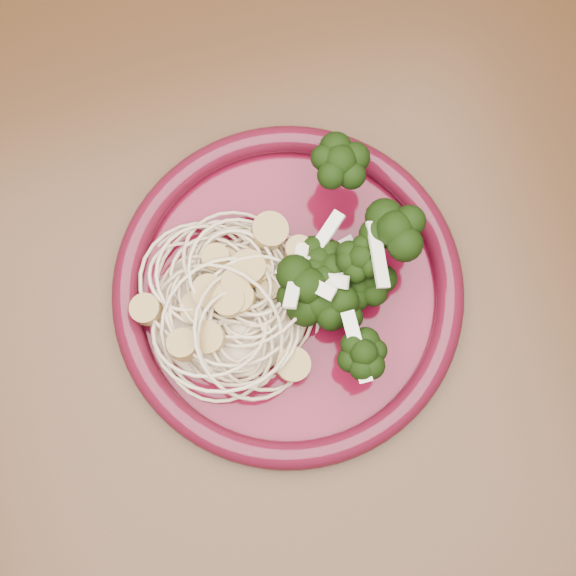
# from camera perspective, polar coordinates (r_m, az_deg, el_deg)

# --- Properties ---
(dining_table) EXTENTS (1.20, 0.80, 0.75)m
(dining_table) POSITION_cam_1_polar(r_m,az_deg,el_deg) (0.73, -0.60, -0.74)
(dining_table) COLOR #472814
(dining_table) RESTS_ON ground
(dinner_plate) EXTENTS (0.28, 0.28, 0.02)m
(dinner_plate) POSITION_cam_1_polar(r_m,az_deg,el_deg) (0.62, 0.00, -0.21)
(dinner_plate) COLOR #54081A
(dinner_plate) RESTS_ON dining_table
(spaghetti_pile) EXTENTS (0.13, 0.11, 0.03)m
(spaghetti_pile) POSITION_cam_1_polar(r_m,az_deg,el_deg) (0.61, -4.14, -1.28)
(spaghetti_pile) COLOR beige
(spaghetti_pile) RESTS_ON dinner_plate
(scallop_cluster) EXTENTS (0.14, 0.14, 0.04)m
(scallop_cluster) POSITION_cam_1_polar(r_m,az_deg,el_deg) (0.57, -4.40, -0.54)
(scallop_cluster) COLOR tan
(scallop_cluster) RESTS_ON spaghetti_pile
(broccoli_pile) EXTENTS (0.10, 0.16, 0.06)m
(broccoli_pile) POSITION_cam_1_polar(r_m,az_deg,el_deg) (0.60, 5.11, 1.87)
(broccoli_pile) COLOR black
(broccoli_pile) RESTS_ON dinner_plate
(onion_garnish) EXTENTS (0.07, 0.10, 0.05)m
(onion_garnish) POSITION_cam_1_polar(r_m,az_deg,el_deg) (0.57, 5.40, 2.74)
(onion_garnish) COLOR #F2E7CC
(onion_garnish) RESTS_ON broccoli_pile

